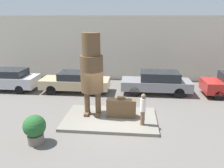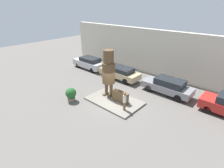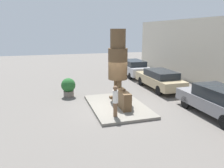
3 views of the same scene
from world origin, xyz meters
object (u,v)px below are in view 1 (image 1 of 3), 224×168
(tourist, at_px, (143,108))
(parked_car_silver, at_px, (6,79))
(statue_figure, at_px, (92,69))
(giant_suitcase, at_px, (121,108))
(parked_car_tan, at_px, (76,81))
(parked_car_grey, at_px, (157,82))
(planter_pot, at_px, (35,128))

(tourist, relative_size, parked_car_silver, 0.34)
(statue_figure, height_order, giant_suitcase, statue_figure)
(parked_car_tan, bearing_deg, giant_suitcase, 129.84)
(parked_car_grey, bearing_deg, planter_pot, 50.78)
(statue_figure, xyz_separation_m, giant_suitcase, (1.51, -0.18, -2.00))
(giant_suitcase, xyz_separation_m, planter_pot, (-3.43, -2.60, 0.06))
(giant_suitcase, relative_size, parked_car_tan, 0.31)
(giant_suitcase, distance_m, parked_car_silver, 9.51)
(statue_figure, bearing_deg, giant_suitcase, -6.82)
(parked_car_tan, height_order, parked_car_grey, parked_car_grey)
(statue_figure, height_order, tourist, statue_figure)
(parked_car_grey, bearing_deg, tourist, 77.28)
(tourist, distance_m, parked_car_silver, 10.80)
(tourist, bearing_deg, planter_pot, -157.97)
(statue_figure, relative_size, planter_pot, 3.36)
(giant_suitcase, xyz_separation_m, tourist, (1.06, -0.79, 0.38))
(parked_car_tan, xyz_separation_m, parked_car_grey, (5.62, 0.21, 0.04))
(tourist, bearing_deg, statue_figure, 159.43)
(parked_car_silver, xyz_separation_m, planter_pot, (5.16, -6.67, -0.13))
(giant_suitcase, bearing_deg, parked_car_grey, 62.84)
(statue_figure, height_order, parked_car_tan, statue_figure)
(parked_car_grey, bearing_deg, parked_car_silver, 1.25)
(planter_pot, bearing_deg, parked_car_tan, 89.89)
(parked_car_silver, height_order, planter_pot, parked_car_silver)
(giant_suitcase, distance_m, parked_car_grey, 4.85)
(giant_suitcase, bearing_deg, statue_figure, 173.18)
(statue_figure, distance_m, planter_pot, 3.89)
(parked_car_silver, bearing_deg, parked_car_grey, -178.75)
(planter_pot, bearing_deg, parked_car_silver, 127.71)
(giant_suitcase, xyz_separation_m, parked_car_grey, (2.21, 4.31, 0.20))
(parked_car_silver, bearing_deg, parked_car_tan, -179.77)
(planter_pot, bearing_deg, statue_figure, 55.49)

